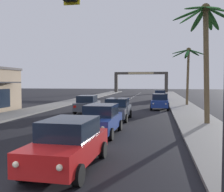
% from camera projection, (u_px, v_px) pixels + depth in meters
% --- Properties ---
extents(sidewalk_right, '(3.20, 110.00, 0.14)m').
position_uv_depth(sidewalk_right, '(189.00, 112.00, 25.10)').
color(sidewalk_right, gray).
rests_on(sidewalk_right, ground).
extents(sidewalk_left, '(3.20, 110.00, 0.14)m').
position_uv_depth(sidewalk_left, '(37.00, 109.00, 27.82)').
color(sidewalk_left, gray).
rests_on(sidewalk_left, ground).
extents(lane_markings, '(4.28, 88.92, 0.01)m').
position_uv_depth(lane_markings, '(113.00, 111.00, 26.43)').
color(lane_markings, silver).
rests_on(lane_markings, ground).
extents(traffic_signal_mast, '(11.76, 0.41, 6.88)m').
position_uv_depth(traffic_signal_mast, '(72.00, 3.00, 6.45)').
color(traffic_signal_mast, '#2D2D33').
rests_on(traffic_signal_mast, ground).
extents(sedan_lead_at_stop_bar, '(2.07, 4.50, 1.68)m').
position_uv_depth(sedan_lead_at_stop_bar, '(69.00, 143.00, 8.98)').
color(sedan_lead_at_stop_bar, red).
rests_on(sedan_lead_at_stop_bar, ground).
extents(sedan_third_in_queue, '(2.01, 4.47, 1.68)m').
position_uv_depth(sedan_third_in_queue, '(101.00, 119.00, 14.79)').
color(sedan_third_in_queue, navy).
rests_on(sedan_third_in_queue, ground).
extents(sedan_fifth_in_queue, '(1.97, 4.46, 1.68)m').
position_uv_depth(sedan_fifth_in_queue, '(117.00, 109.00, 20.58)').
color(sedan_fifth_in_queue, '#4C515B').
rests_on(sedan_fifth_in_queue, ground).
extents(sedan_oncoming_far, '(2.09, 4.51, 1.68)m').
position_uv_depth(sedan_oncoming_far, '(87.00, 104.00, 25.24)').
color(sedan_oncoming_far, '#4C515B').
rests_on(sedan_oncoming_far, ground).
extents(sedan_parked_nearest_kerb, '(2.08, 4.50, 1.68)m').
position_uv_depth(sedan_parked_nearest_kerb, '(160.00, 95.00, 42.37)').
color(sedan_parked_nearest_kerb, navy).
rests_on(sedan_parked_nearest_kerb, ground).
extents(sedan_parked_mid_kerb, '(2.07, 4.50, 1.68)m').
position_uv_depth(sedan_parked_mid_kerb, '(160.00, 101.00, 28.57)').
color(sedan_parked_mid_kerb, navy).
rests_on(sedan_parked_mid_kerb, ground).
extents(palm_right_second, '(4.34, 4.17, 8.26)m').
position_uv_depth(palm_right_second, '(206.00, 36.00, 17.72)').
color(palm_right_second, brown).
rests_on(palm_right_second, ground).
extents(palm_right_third, '(4.20, 3.95, 7.24)m').
position_uv_depth(palm_right_third, '(188.00, 62.00, 32.47)').
color(palm_right_third, brown).
rests_on(palm_right_third, ground).
extents(town_gateway_arch, '(15.07, 0.90, 5.86)m').
position_uv_depth(town_gateway_arch, '(141.00, 79.00, 74.20)').
color(town_gateway_arch, '#423D38').
rests_on(town_gateway_arch, ground).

